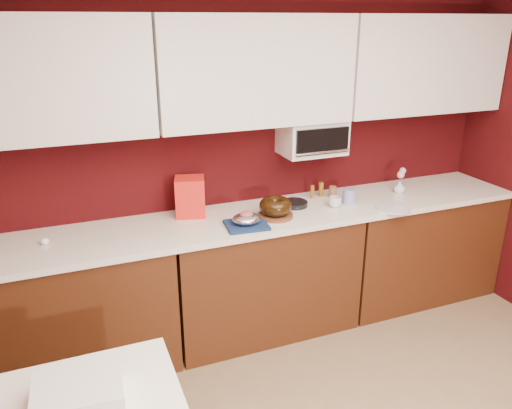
{
  "coord_description": "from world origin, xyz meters",
  "views": [
    {
      "loc": [
        -1.23,
        -1.02,
        2.16
      ],
      "look_at": [
        -0.09,
        1.84,
        1.02
      ],
      "focal_mm": 35.0,
      "sensor_mm": 36.0,
      "label": 1
    }
  ],
  "objects_px": {
    "bundt_cake": "(275,206)",
    "flower_vase": "(400,186)",
    "pandoro_box": "(190,197)",
    "coffee_mug": "(335,201)",
    "toaster_oven": "(312,137)",
    "foil_ham_nest": "(246,219)",
    "blue_jar": "(349,196)",
    "newspaper_stack": "(79,396)"
  },
  "relations": [
    {
      "from": "bundt_cake",
      "to": "pandoro_box",
      "type": "xyz_separation_m",
      "value": [
        -0.52,
        0.25,
        0.05
      ]
    },
    {
      "from": "coffee_mug",
      "to": "newspaper_stack",
      "type": "bearing_deg",
      "value": -146.31
    },
    {
      "from": "toaster_oven",
      "to": "flower_vase",
      "type": "distance_m",
      "value": 0.84
    },
    {
      "from": "toaster_oven",
      "to": "bundt_cake",
      "type": "height_order",
      "value": "toaster_oven"
    },
    {
      "from": "blue_jar",
      "to": "toaster_oven",
      "type": "bearing_deg",
      "value": 139.41
    },
    {
      "from": "bundt_cake",
      "to": "flower_vase",
      "type": "bearing_deg",
      "value": 5.37
    },
    {
      "from": "blue_jar",
      "to": "flower_vase",
      "type": "relative_size",
      "value": 1.03
    },
    {
      "from": "bundt_cake",
      "to": "coffee_mug",
      "type": "relative_size",
      "value": 2.47
    },
    {
      "from": "blue_jar",
      "to": "coffee_mug",
      "type": "bearing_deg",
      "value": -166.7
    },
    {
      "from": "pandoro_box",
      "to": "flower_vase",
      "type": "relative_size",
      "value": 2.52
    },
    {
      "from": "coffee_mug",
      "to": "flower_vase",
      "type": "relative_size",
      "value": 0.85
    },
    {
      "from": "toaster_oven",
      "to": "pandoro_box",
      "type": "distance_m",
      "value": 0.97
    },
    {
      "from": "foil_ham_nest",
      "to": "newspaper_stack",
      "type": "bearing_deg",
      "value": -134.89
    },
    {
      "from": "pandoro_box",
      "to": "newspaper_stack",
      "type": "height_order",
      "value": "pandoro_box"
    },
    {
      "from": "coffee_mug",
      "to": "bundt_cake",
      "type": "bearing_deg",
      "value": -177.73
    },
    {
      "from": "toaster_oven",
      "to": "bundt_cake",
      "type": "xyz_separation_m",
      "value": [
        -0.39,
        -0.24,
        -0.39
      ]
    },
    {
      "from": "bundt_cake",
      "to": "blue_jar",
      "type": "bearing_deg",
      "value": 4.74
    },
    {
      "from": "pandoro_box",
      "to": "coffee_mug",
      "type": "distance_m",
      "value": 1.03
    },
    {
      "from": "toaster_oven",
      "to": "bundt_cake",
      "type": "bearing_deg",
      "value": -148.05
    },
    {
      "from": "blue_jar",
      "to": "flower_vase",
      "type": "bearing_deg",
      "value": 6.16
    },
    {
      "from": "toaster_oven",
      "to": "flower_vase",
      "type": "relative_size",
      "value": 4.23
    },
    {
      "from": "toaster_oven",
      "to": "foil_ham_nest",
      "type": "xyz_separation_m",
      "value": [
        -0.63,
        -0.32,
        -0.42
      ]
    },
    {
      "from": "bundt_cake",
      "to": "newspaper_stack",
      "type": "bearing_deg",
      "value": -138.46
    },
    {
      "from": "foil_ham_nest",
      "to": "coffee_mug",
      "type": "bearing_deg",
      "value": 8.09
    },
    {
      "from": "blue_jar",
      "to": "flower_vase",
      "type": "height_order",
      "value": "blue_jar"
    },
    {
      "from": "toaster_oven",
      "to": "newspaper_stack",
      "type": "xyz_separation_m",
      "value": [
        -1.74,
        -1.44,
        -0.57
      ]
    },
    {
      "from": "blue_jar",
      "to": "newspaper_stack",
      "type": "relative_size",
      "value": 0.33
    },
    {
      "from": "foil_ham_nest",
      "to": "coffee_mug",
      "type": "relative_size",
      "value": 2.08
    },
    {
      "from": "toaster_oven",
      "to": "blue_jar",
      "type": "distance_m",
      "value": 0.51
    },
    {
      "from": "flower_vase",
      "to": "newspaper_stack",
      "type": "bearing_deg",
      "value": -151.98
    },
    {
      "from": "toaster_oven",
      "to": "pandoro_box",
      "type": "xyz_separation_m",
      "value": [
        -0.91,
        0.01,
        -0.34
      ]
    },
    {
      "from": "bundt_cake",
      "to": "foil_ham_nest",
      "type": "relative_size",
      "value": 1.18
    },
    {
      "from": "pandoro_box",
      "to": "coffee_mug",
      "type": "relative_size",
      "value": 2.96
    },
    {
      "from": "pandoro_box",
      "to": "coffee_mug",
      "type": "height_order",
      "value": "pandoro_box"
    },
    {
      "from": "bundt_cake",
      "to": "flower_vase",
      "type": "height_order",
      "value": "bundt_cake"
    },
    {
      "from": "coffee_mug",
      "to": "newspaper_stack",
      "type": "distance_m",
      "value": 2.2
    },
    {
      "from": "pandoro_box",
      "to": "coffee_mug",
      "type": "xyz_separation_m",
      "value": [
        1.0,
        -0.23,
        -0.09
      ]
    },
    {
      "from": "flower_vase",
      "to": "toaster_oven",
      "type": "bearing_deg",
      "value": 169.01
    },
    {
      "from": "foil_ham_nest",
      "to": "pandoro_box",
      "type": "xyz_separation_m",
      "value": [
        -0.28,
        0.33,
        0.08
      ]
    },
    {
      "from": "pandoro_box",
      "to": "newspaper_stack",
      "type": "relative_size",
      "value": 0.81
    },
    {
      "from": "bundt_cake",
      "to": "foil_ham_nest",
      "type": "bearing_deg",
      "value": -161.06
    },
    {
      "from": "foil_ham_nest",
      "to": "coffee_mug",
      "type": "height_order",
      "value": "same"
    }
  ]
}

